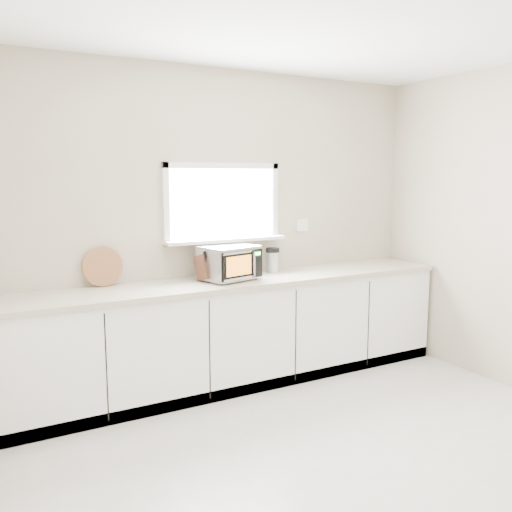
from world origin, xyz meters
TOP-DOWN VIEW (x-y plane):
  - ground at (0.00, 0.00)m, footprint 4.00×4.00m
  - back_wall at (0.00, 2.00)m, footprint 4.00×0.17m
  - cabinets at (0.00, 1.70)m, footprint 3.92×0.60m
  - countertop at (0.00, 1.69)m, footprint 3.92×0.64m
  - microwave at (-0.08, 1.69)m, footprint 0.51×0.44m
  - knife_block at (-0.29, 1.73)m, footprint 0.12×0.21m
  - cutting_board at (-1.07, 1.94)m, footprint 0.31×0.08m
  - coffee_grinder at (0.43, 1.84)m, footprint 0.16×0.16m

SIDE VIEW (x-z plane):
  - ground at x=0.00m, z-range 0.00..0.00m
  - cabinets at x=0.00m, z-range 0.00..0.88m
  - countertop at x=0.00m, z-range 0.88..0.92m
  - coffee_grinder at x=0.43m, z-range 0.92..1.14m
  - knife_block at x=-0.29m, z-range 0.90..1.19m
  - microwave at x=-0.08m, z-range 0.93..1.21m
  - cutting_board at x=-1.07m, z-range 0.92..1.23m
  - back_wall at x=0.00m, z-range 0.01..2.71m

